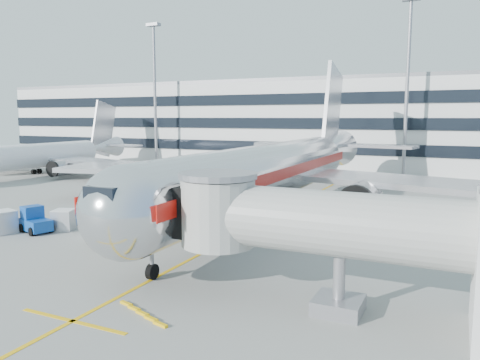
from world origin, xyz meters
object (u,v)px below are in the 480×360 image
at_px(main_jet, 277,169).
at_px(cargo_container_left, 3,222).
at_px(cargo_container_right, 64,220).
at_px(cargo_container_front, 103,222).
at_px(baggage_tug, 35,221).
at_px(ramp_worker, 117,229).
at_px(belt_loader, 132,234).

relative_size(main_jet, cargo_container_left, 24.90).
height_order(main_jet, cargo_container_right, main_jet).
relative_size(main_jet, cargo_container_front, 22.30).
height_order(baggage_tug, ramp_worker, baggage_tug).
bearing_deg(cargo_container_front, baggage_tug, -161.85).
relative_size(main_jet, baggage_tug, 16.57).
relative_size(main_jet, cargo_container_right, 25.16).
distance_m(baggage_tug, ramp_worker, 7.59).
xyz_separation_m(baggage_tug, ramp_worker, (7.55, 0.71, 0.00)).
bearing_deg(cargo_container_front, ramp_worker, -24.73).
distance_m(cargo_container_left, ramp_worker, 9.73).
relative_size(belt_loader, ramp_worker, 2.48).
bearing_deg(baggage_tug, belt_loader, 6.15).
bearing_deg(belt_loader, baggage_tug, -173.85).
bearing_deg(cargo_container_left, cargo_container_front, 23.03).
xyz_separation_m(baggage_tug, cargo_container_left, (-1.95, -1.35, 0.01)).
distance_m(belt_loader, cargo_container_left, 10.98).
relative_size(baggage_tug, cargo_container_front, 1.35).
bearing_deg(cargo_container_left, ramp_worker, 12.19).
height_order(belt_loader, baggage_tug, belt_loader).
relative_size(cargo_container_right, ramp_worker, 1.13).
distance_m(main_jet, cargo_container_right, 19.02).
height_order(baggage_tug, cargo_container_left, baggage_tug).
xyz_separation_m(belt_loader, cargo_container_front, (-3.48, 0.79, 0.36)).
xyz_separation_m(cargo_container_front, ramp_worker, (2.24, -1.03, -0.06)).
xyz_separation_m(baggage_tug, cargo_container_right, (1.56, 1.48, -0.06)).
bearing_deg(ramp_worker, cargo_container_front, 120.94).
height_order(belt_loader, cargo_container_right, belt_loader).
bearing_deg(ramp_worker, cargo_container_left, 157.86).
bearing_deg(cargo_container_left, belt_loader, 12.05).
xyz_separation_m(belt_loader, cargo_container_right, (-7.22, 0.54, 0.25)).
bearing_deg(cargo_container_right, main_jet, 44.79).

